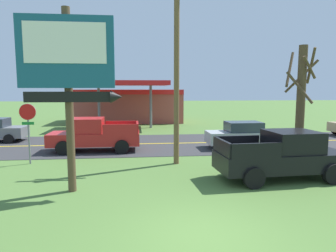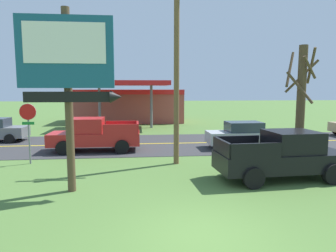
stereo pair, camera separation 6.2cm
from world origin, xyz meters
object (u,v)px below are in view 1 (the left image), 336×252
stop_sign (28,123)px  pickup_red_on_road (94,135)px  motel_sign (69,69)px  pickup_black_parked_on_lawn (283,156)px  car_silver_near_lane (241,135)px  gas_station (127,104)px  utility_pole (177,61)px  bare_tree (301,102)px

stop_sign → pickup_red_on_road: 4.07m
motel_sign → pickup_red_on_road: 8.07m
pickup_black_parked_on_lawn → car_silver_near_lane: bearing=84.7°
stop_sign → gas_station: gas_station is taller
pickup_black_parked_on_lawn → car_silver_near_lane: pickup_black_parked_on_lawn is taller
utility_pole → gas_station: size_ratio=0.77×
gas_station → pickup_red_on_road: (-1.50, -16.31, -0.98)m
pickup_black_parked_on_lawn → gas_station: bearing=106.7°
stop_sign → utility_pole: bearing=-5.4°
stop_sign → car_silver_near_lane: 12.07m
gas_station → stop_sign: bearing=-102.3°
pickup_red_on_road → pickup_black_parked_on_lawn: bearing=-38.0°
motel_sign → stop_sign: (-2.94, 4.48, -2.30)m
utility_pole → bare_tree: utility_pole is taller
stop_sign → pickup_red_on_road: (2.69, 2.86, -1.06)m
pickup_red_on_road → stop_sign: bearing=-133.3°
pickup_red_on_road → car_silver_near_lane: size_ratio=1.24×
stop_sign → car_silver_near_lane: size_ratio=0.70×
stop_sign → bare_tree: (12.93, -1.54, 0.99)m
utility_pole → car_silver_near_lane: utility_pole is taller
motel_sign → stop_sign: motel_sign is taller
bare_tree → car_silver_near_lane: bare_tree is taller
stop_sign → gas_station: size_ratio=0.25×
motel_sign → pickup_red_on_road: bearing=91.9°
motel_sign → pickup_red_on_road: (-0.25, 7.33, -3.36)m
utility_pole → pickup_red_on_road: utility_pole is taller
pickup_black_parked_on_lawn → stop_sign: bearing=161.6°
motel_sign → pickup_black_parked_on_lawn: motel_sign is taller
bare_tree → car_silver_near_lane: size_ratio=1.35×
gas_station → pickup_black_parked_on_lawn: bearing=-73.3°
utility_pole → car_silver_near_lane: (4.54, 3.53, -4.14)m
stop_sign → motel_sign: bearing=-56.7°
utility_pole → bare_tree: 6.18m
stop_sign → car_silver_near_lane: (11.67, 2.86, -1.20)m
pickup_black_parked_on_lawn → pickup_red_on_road: (-8.37, 6.54, 0.00)m
gas_station → pickup_red_on_road: size_ratio=2.31×
pickup_red_on_road → car_silver_near_lane: (8.97, 0.00, -0.13)m
bare_tree → car_silver_near_lane: (-1.26, 4.40, -2.19)m
pickup_black_parked_on_lawn → car_silver_near_lane: size_ratio=1.26×
utility_pole → gas_station: 20.29m
car_silver_near_lane → pickup_black_parked_on_lawn: bearing=-95.3°
gas_station → car_silver_near_lane: gas_station is taller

